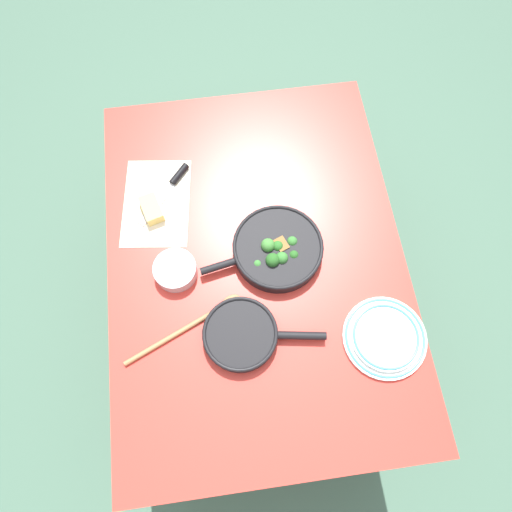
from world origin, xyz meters
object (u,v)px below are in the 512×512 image
skillet_eggs (242,335)px  cheese_block (152,209)px  wooden_spoon (197,322)px  grater_knife (171,185)px  dinner_plate_stack (385,337)px  prep_bowl_steel (175,270)px  skillet_broccoli (277,249)px

skillet_eggs → cheese_block: (0.46, 0.25, -0.00)m
wooden_spoon → grater_knife: 0.49m
cheese_block → skillet_eggs: bearing=-151.9°
dinner_plate_stack → prep_bowl_steel: size_ratio=1.87×
skillet_broccoli → grater_knife: size_ratio=1.82×
skillet_broccoli → skillet_eggs: bearing=49.6°
cheese_block → prep_bowl_steel: 0.24m
wooden_spoon → grater_knife: bearing=71.7°
wooden_spoon → prep_bowl_steel: bearing=82.7°
skillet_broccoli → skillet_eggs: 0.30m
skillet_eggs → grater_knife: 0.58m
cheese_block → dinner_plate_stack: cheese_block is taller
skillet_eggs → wooden_spoon: 0.15m
skillet_broccoli → cheese_block: 0.44m
skillet_broccoli → skillet_eggs: skillet_broccoli is taller
grater_knife → dinner_plate_stack: bearing=84.7°
grater_knife → prep_bowl_steel: prep_bowl_steel is taller
wooden_spoon → dinner_plate_stack: bearing=-36.3°
skillet_broccoli → wooden_spoon: size_ratio=1.07×
skillet_broccoli → prep_bowl_steel: size_ratio=2.94×
wooden_spoon → cheese_block: bearing=82.3°
skillet_broccoli → cheese_block: skillet_broccoli is taller
skillet_eggs → skillet_broccoli: bearing=69.5°
prep_bowl_steel → wooden_spoon: bearing=-163.7°
skillet_broccoli → skillet_eggs: size_ratio=1.08×
skillet_broccoli → dinner_plate_stack: (-0.32, -0.28, -0.02)m
skillet_broccoli → prep_bowl_steel: (-0.03, 0.33, -0.01)m
skillet_eggs → wooden_spoon: bearing=164.5°
wooden_spoon → prep_bowl_steel: size_ratio=2.75×
skillet_broccoli → prep_bowl_steel: bearing=-6.2°
wooden_spoon → skillet_eggs: bearing=-48.2°
dinner_plate_stack → skillet_eggs: bearing=81.4°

